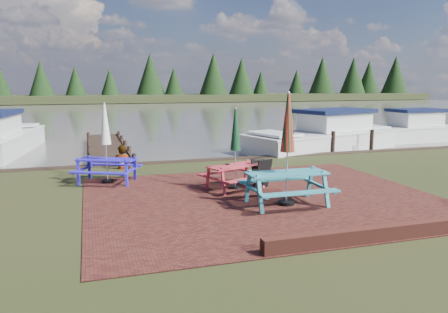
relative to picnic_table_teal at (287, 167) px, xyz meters
name	(u,v)px	position (x,y,z in m)	size (l,w,h in m)	color
ground	(279,209)	(-0.29, -0.21, -0.96)	(120.00, 120.00, 0.00)	black
paving	(263,198)	(-0.29, 0.79, -0.95)	(9.00, 7.50, 0.02)	#381412
brick_wall	(426,225)	(1.85, -2.63, -0.81)	(6.21, 1.79, 0.30)	#4C1E16
water	(131,112)	(-0.29, 36.79, -0.96)	(120.00, 60.00, 0.02)	#44413A
far_treeline	(113,82)	(-0.29, 65.79, 2.32)	(120.00, 10.00, 8.10)	black
picnic_table_teal	(287,167)	(0.00, 0.00, 0.00)	(1.99, 1.77, 2.74)	teal
picnic_table_red	(235,161)	(-0.66, 1.97, -0.16)	(2.07, 1.97, 2.28)	#B82F39
picnic_table_blue	(106,155)	(-4.09, 3.90, -0.12)	(2.22, 2.13, 2.39)	#2518B8
chalkboard	(261,173)	(0.09, 1.86, -0.52)	(0.57, 0.68, 0.86)	black
jetty	(107,146)	(-3.79, 11.06, -0.84)	(1.76, 9.08, 1.00)	black
boat_near	(324,137)	(6.15, 8.84, -0.52)	(8.32, 4.90, 2.13)	silver
boat_far	(407,131)	(12.21, 10.36, -0.57)	(6.40, 2.63, 1.96)	silver
person	(121,146)	(-3.50, 5.95, -0.13)	(0.61, 0.40, 1.66)	gray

